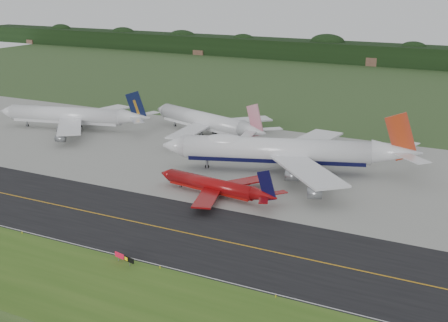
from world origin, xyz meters
TOP-DOWN VIEW (x-y plane):
  - ground at (0.00, 0.00)m, footprint 600.00×600.00m
  - grass_verge at (0.00, -35.00)m, footprint 400.00×30.00m
  - taxiway at (0.00, -4.00)m, footprint 400.00×32.00m
  - apron at (0.00, 51.00)m, footprint 400.00×78.00m
  - taxiway_centreline at (0.00, -4.00)m, footprint 400.00×0.40m
  - taxiway_edge_line at (0.00, -19.50)m, footprint 400.00×0.25m
  - perimeter_fence at (0.00, -48.00)m, footprint 320.00×0.10m
  - horizon_treeline at (0.00, 273.76)m, footprint 700.00×25.00m
  - jet_ba_747 at (5.68, 45.57)m, footprint 69.09×55.64m
  - jet_red_737 at (-1.65, 19.14)m, footprint 35.03×28.34m
  - jet_navy_gold at (-79.11, 56.85)m, footprint 56.51×48.24m
  - jet_star_tail at (-33.44, 71.37)m, footprint 52.85×42.99m
  - taxiway_sign at (0.86, -21.99)m, footprint 5.14×1.36m
  - edge_marker_left at (-26.90, -20.50)m, footprint 0.16×0.16m
  - edge_marker_center at (7.92, -20.50)m, footprint 0.16×0.16m
  - edge_marker_right at (31.33, -20.50)m, footprint 0.16×0.16m

SIDE VIEW (x-z plane):
  - ground at x=0.00m, z-range 0.00..0.00m
  - grass_verge at x=0.00m, z-range 0.00..0.01m
  - apron at x=0.00m, z-range 0.00..0.01m
  - taxiway at x=0.00m, z-range 0.00..0.02m
  - taxiway_centreline at x=0.00m, z-range 0.03..0.03m
  - taxiway_edge_line at x=0.00m, z-range 0.03..0.03m
  - edge_marker_left at x=-26.90m, z-range 0.00..0.50m
  - edge_marker_center at x=7.92m, z-range 0.00..0.50m
  - edge_marker_right at x=31.33m, z-range 0.00..0.50m
  - perimeter_fence at x=0.00m, z-range -158.90..161.10m
  - taxiway_sign at x=0.86m, z-range 0.36..2.10m
  - jet_red_737 at x=-1.65m, z-range -2.11..7.35m
  - jet_star_tail at x=-33.44m, z-range -2.38..11.92m
  - jet_navy_gold at x=-79.11m, z-range -2.53..12.23m
  - horizon_treeline at x=0.00m, z-range -0.53..11.47m
  - jet_ba_747 at x=5.68m, z-range -2.86..15.06m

